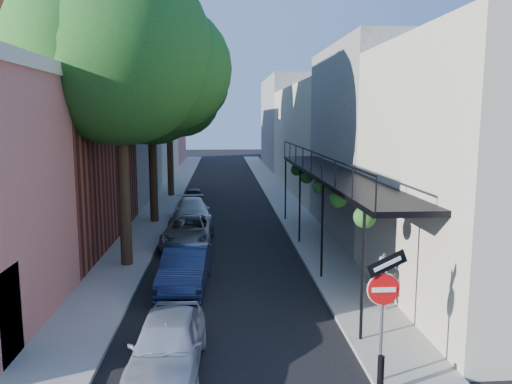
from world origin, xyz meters
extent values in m
cube|color=black|center=(0.00, 30.00, 0.01)|extent=(6.00, 64.00, 0.01)
cube|color=gray|center=(-4.00, 30.00, 0.06)|extent=(2.00, 64.00, 0.12)
cube|color=gray|center=(4.00, 30.00, 0.06)|extent=(2.00, 64.00, 0.12)
cube|color=beige|center=(-5.05, 2.50, 1.20)|extent=(0.10, 1.20, 2.20)
cube|color=gray|center=(-5.02, 14.00, 8.00)|extent=(0.06, 7.00, 4.00)
cube|color=gray|center=(-9.00, 26.00, 4.50)|extent=(8.00, 12.00, 9.00)
cube|color=#BDB69C|center=(-9.00, 40.00, 5.00)|extent=(8.00, 16.00, 10.00)
cube|color=#C27163|center=(-9.00, 54.00, 4.00)|extent=(8.00, 12.00, 8.00)
cube|color=gray|center=(9.00, 15.00, 4.50)|extent=(8.00, 10.00, 9.00)
cube|color=#BDB69C|center=(9.00, 30.00, 4.00)|extent=(8.00, 20.00, 8.00)
cube|color=gray|center=(9.00, 48.00, 5.00)|extent=(8.00, 16.00, 10.00)
cube|color=black|center=(4.20, 10.00, 3.50)|extent=(2.00, 16.00, 0.15)
cube|color=black|center=(3.25, 10.00, 4.38)|extent=(0.05, 16.00, 0.05)
cylinder|color=black|center=(3.30, 3.00, 1.81)|extent=(0.08, 0.08, 3.40)
cylinder|color=black|center=(3.30, 18.00, 1.81)|extent=(0.08, 0.08, 3.40)
sphere|color=#1E4F16|center=(3.60, 4.00, 3.05)|extent=(0.60, 0.60, 0.60)
sphere|color=#1E4F16|center=(3.60, 10.00, 3.05)|extent=(0.60, 0.60, 0.60)
sphere|color=#1E4F16|center=(3.60, 16.00, 3.05)|extent=(0.60, 0.60, 0.60)
cylinder|color=#595B60|center=(3.15, 1.00, 1.45)|extent=(0.07, 0.07, 2.90)
cylinder|color=red|center=(3.15, 0.96, 2.15)|extent=(0.66, 0.04, 0.66)
cube|color=white|center=(3.15, 0.93, 2.15)|extent=(0.50, 0.02, 0.10)
cylinder|color=white|center=(3.15, 0.98, 2.15)|extent=(0.70, 0.02, 0.70)
cube|color=black|center=(3.20, 0.95, 2.70)|extent=(0.89, 0.15, 0.58)
cube|color=white|center=(3.20, 0.92, 2.70)|extent=(0.60, 0.10, 0.31)
cylinder|color=black|center=(3.00, 0.50, 0.52)|extent=(0.14, 0.14, 0.80)
cylinder|color=black|center=(-3.80, 10.00, 3.50)|extent=(0.44, 0.44, 7.00)
sphere|color=#1E4F16|center=(-3.80, 10.00, 8.02)|extent=(6.80, 6.80, 6.80)
sphere|color=#1E4F16|center=(-2.10, 11.02, 7.52)|extent=(4.76, 4.76, 4.76)
cylinder|color=black|center=(-3.80, 18.00, 3.15)|extent=(0.44, 0.44, 6.30)
sphere|color=#1E4F16|center=(-3.80, 18.00, 7.20)|extent=(6.00, 6.00, 6.00)
sphere|color=#1E4F16|center=(-2.30, 18.90, 6.70)|extent=(4.20, 4.20, 4.20)
cylinder|color=black|center=(-3.80, 27.00, 3.67)|extent=(0.44, 0.44, 7.35)
sphere|color=#1E4F16|center=(-3.80, 27.00, 8.40)|extent=(7.00, 7.00, 7.00)
sphere|color=#1E4F16|center=(-2.05, 28.05, 7.90)|extent=(4.90, 4.90, 4.90)
imported|color=#9499A5|center=(-1.40, 1.88, 0.66)|extent=(1.68, 3.94, 1.33)
imported|color=#121E3B|center=(-1.40, 7.47, 0.68)|extent=(1.68, 4.22, 1.37)
imported|color=slate|center=(-1.67, 13.14, 0.64)|extent=(2.21, 4.63, 1.27)
imported|color=white|center=(-1.77, 17.95, 0.64)|extent=(2.28, 4.61, 1.29)
imported|color=black|center=(-1.98, 23.34, 0.56)|extent=(1.50, 3.33, 1.11)
imported|color=slate|center=(4.53, 5.04, 0.90)|extent=(0.43, 0.61, 1.56)
camera|label=1|loc=(-0.16, -8.70, 5.67)|focal=35.00mm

